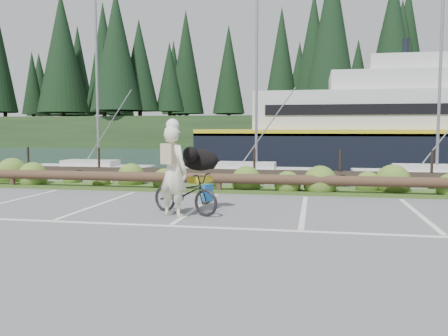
{
  "coord_description": "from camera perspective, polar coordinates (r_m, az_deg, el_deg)",
  "views": [
    {
      "loc": [
        2.84,
        -9.41,
        1.95
      ],
      "look_at": [
        0.9,
        0.68,
        1.1
      ],
      "focal_mm": 38.0,
      "sensor_mm": 36.0,
      "label": 1
    }
  ],
  "objects": [
    {
      "name": "dog",
      "position": [
        11.31,
        -2.89,
        0.97
      ],
      "size": [
        0.75,
        0.99,
        0.51
      ],
      "primitive_type": "ellipsoid",
      "rotation": [
        0.0,
        0.0,
        1.17
      ],
      "color": "black",
      "rests_on": "bicycle"
    },
    {
      "name": "harbor_backdrop",
      "position": [
        87.93,
        9.29,
        3.41
      ],
      "size": [
        170.0,
        160.0,
        30.0
      ],
      "color": "#18273A",
      "rests_on": "ground"
    },
    {
      "name": "bicycle",
      "position": [
        10.93,
        -4.71,
        -3.04
      ],
      "size": [
        1.92,
        1.29,
        0.95
      ],
      "primitive_type": "imported",
      "rotation": [
        0.0,
        0.0,
        1.17
      ],
      "color": "black",
      "rests_on": "ground"
    },
    {
      "name": "ground",
      "position": [
        10.02,
        -5.85,
        -6.52
      ],
      "size": [
        72.0,
        72.0,
        0.0
      ],
      "primitive_type": "plane",
      "color": "#58585B"
    },
    {
      "name": "cyclist",
      "position": [
        10.54,
        -6.16,
        -0.44
      ],
      "size": [
        0.86,
        0.73,
        2.01
      ],
      "primitive_type": "imported",
      "rotation": [
        0.0,
        0.0,
        2.74
      ],
      "color": "#E9E5C5",
      "rests_on": "ground"
    },
    {
      "name": "log_rail",
      "position": [
        14.43,
        -0.58,
        -3.04
      ],
      "size": [
        32.0,
        0.3,
        0.6
      ],
      "primitive_type": null,
      "color": "#443021",
      "rests_on": "ground"
    },
    {
      "name": "vegetation_strip",
      "position": [
        15.1,
        -0.05,
        -2.49
      ],
      "size": [
        34.0,
        1.6,
        0.1
      ],
      "primitive_type": "cube",
      "color": "#3D5B21",
      "rests_on": "ground"
    }
  ]
}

